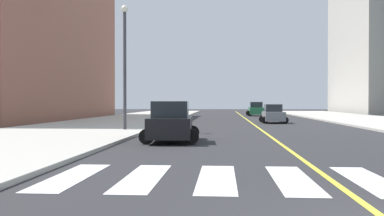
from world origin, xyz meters
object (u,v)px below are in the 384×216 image
object	(u,v)px
car_black_second	(171,123)
car_green_third	(256,109)
car_gray_nearest	(273,114)
street_lamp	(125,57)

from	to	relation	value
car_black_second	car_green_third	size ratio (longest dim) A/B	1.02
car_gray_nearest	street_lamp	world-z (taller)	street_lamp
car_gray_nearest	car_black_second	size ratio (longest dim) A/B	0.87
car_black_second	car_gray_nearest	bearing A→B (deg)	66.92
car_green_third	street_lamp	size ratio (longest dim) A/B	0.55
car_black_second	street_lamp	size ratio (longest dim) A/B	0.56
car_black_second	car_green_third	world-z (taller)	car_green_third
car_black_second	street_lamp	bearing A→B (deg)	116.63
car_gray_nearest	car_black_second	distance (m)	19.98
car_gray_nearest	car_green_third	distance (m)	20.35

